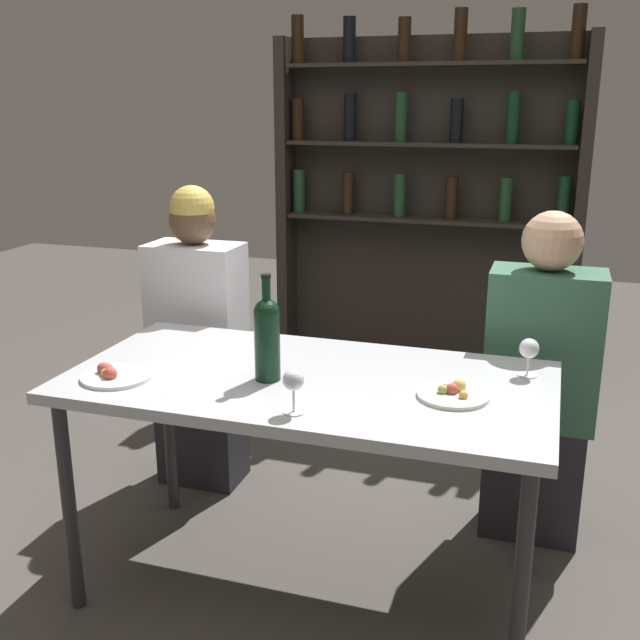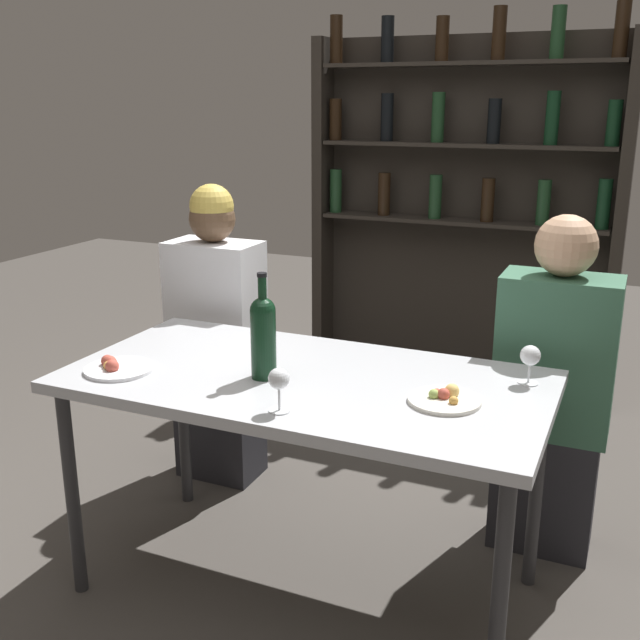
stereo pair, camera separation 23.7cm
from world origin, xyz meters
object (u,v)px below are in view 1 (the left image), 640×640
wine_glass_0 (529,350)px  wine_bottle (267,335)px  food_plate_0 (114,375)px  food_plate_1 (453,393)px  seated_person_right (539,389)px  wine_glass_1 (294,382)px  seated_person_left (199,345)px

wine_glass_0 → wine_bottle: bearing=-160.2°
food_plate_0 → food_plate_1: same height
food_plate_1 → food_plate_0: bearing=-170.7°
wine_bottle → wine_glass_0: size_ratio=2.74×
food_plate_0 → seated_person_right: size_ratio=0.18×
food_plate_0 → seated_person_right: (1.25, 0.78, -0.19)m
wine_glass_1 → seated_person_left: 1.15m
wine_glass_0 → seated_person_left: bearing=164.3°
wine_glass_0 → seated_person_left: seated_person_left is taller
wine_glass_0 → food_plate_1: size_ratio=0.58×
wine_bottle → wine_glass_1: size_ratio=2.62×
wine_bottle → seated_person_right: size_ratio=0.27×
wine_glass_0 → food_plate_0: 1.28m
wine_glass_0 → food_plate_1: (-0.19, -0.24, -0.07)m
wine_bottle → seated_person_left: (-0.56, 0.64, -0.29)m
food_plate_0 → seated_person_right: seated_person_right is taller
seated_person_left → food_plate_0: bearing=-82.0°
wine_bottle → food_plate_1: size_ratio=1.59×
wine_bottle → food_plate_0: 0.49m
wine_bottle → seated_person_right: seated_person_right is taller
wine_bottle → seated_person_right: 1.07m
wine_bottle → food_plate_1: bearing=3.1°
seated_person_right → food_plate_0: bearing=-148.1°
wine_glass_1 → seated_person_left: (-0.72, 0.86, -0.24)m
wine_glass_1 → seated_person_left: bearing=130.2°
wine_bottle → wine_glass_1: bearing=-53.3°
seated_person_right → seated_person_left: bearing=180.0°
wine_bottle → food_plate_1: (0.56, 0.03, -0.13)m
wine_bottle → seated_person_left: seated_person_left is taller
food_plate_1 → seated_person_right: 0.68m
food_plate_0 → seated_person_left: (-0.11, 0.78, -0.16)m
food_plate_1 → seated_person_left: (-1.12, 0.61, -0.16)m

